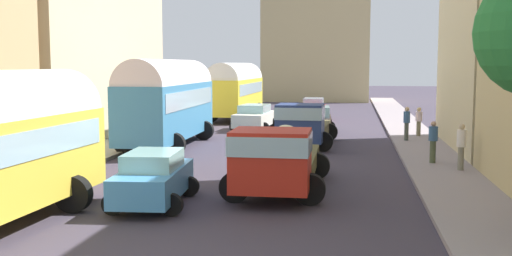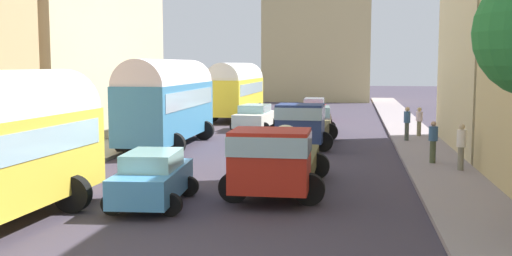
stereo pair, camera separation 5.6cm
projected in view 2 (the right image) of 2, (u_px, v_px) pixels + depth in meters
ground_plane at (284, 132)px, 35.23m from camera, size 154.00×154.00×0.00m
sidewalk_left at (166, 129)px, 36.38m from camera, size 2.50×70.00×0.14m
sidewalk_right at (411, 133)px, 34.06m from camera, size 2.50×70.00×0.14m
building_left_2 at (72, 15)px, 32.46m from camera, size 5.84×14.99×13.18m
distant_church at (317, 34)px, 64.90m from camera, size 11.27×7.93×20.66m
parked_bus_1 at (168, 98)px, 28.77m from camera, size 3.25×8.91×4.20m
parked_bus_2 at (236, 88)px, 43.46m from camera, size 3.34×9.50×4.07m
cargo_truck_0 at (276, 158)px, 18.24m from camera, size 3.10×6.70×2.16m
cargo_truck_1 at (304, 124)px, 28.70m from camera, size 3.09×6.71×2.17m
car_0 at (316, 120)px, 34.28m from camera, size 2.53×4.18×1.57m
car_1 at (314, 109)px, 42.92m from camera, size 2.17×4.25×1.55m
car_2 at (153, 178)px, 16.91m from camera, size 2.35×3.95×1.53m
car_3 at (255, 117)px, 36.30m from camera, size 2.58×4.31×1.54m
pedestrian_0 at (407, 122)px, 30.17m from camera, size 0.33×0.33×1.84m
pedestrian_1 at (419, 121)px, 32.05m from camera, size 0.47×0.47×1.69m
pedestrian_2 at (433, 141)px, 23.28m from camera, size 0.50×0.50×1.78m
pedestrian_3 at (461, 145)px, 21.67m from camera, size 0.33×0.33×1.84m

